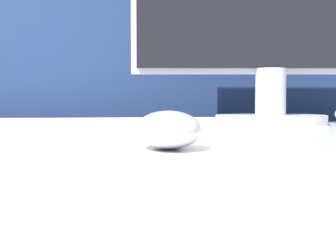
# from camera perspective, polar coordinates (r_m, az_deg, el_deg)

# --- Properties ---
(partition_panel) EXTENTS (5.00, 0.03, 1.34)m
(partition_panel) POSITION_cam_1_polar(r_m,az_deg,el_deg) (1.26, 1.26, -2.14)
(partition_panel) COLOR navy
(partition_panel) RESTS_ON ground_plane
(computer_mouse_near) EXTENTS (0.07, 0.11, 0.04)m
(computer_mouse_near) POSITION_cam_1_polar(r_m,az_deg,el_deg) (0.49, 0.05, -0.44)
(computer_mouse_near) COLOR white
(computer_mouse_near) RESTS_ON desk
(keyboard) EXTENTS (0.47, 0.19, 0.02)m
(keyboard) POSITION_cam_1_polar(r_m,az_deg,el_deg) (0.67, -6.86, -0.23)
(keyboard) COLOR silver
(keyboard) RESTS_ON desk
(monitor) EXTENTS (0.59, 0.23, 0.43)m
(monitor) POSITION_cam_1_polar(r_m,az_deg,el_deg) (1.03, 12.48, 12.93)
(monitor) COLOR silver
(monitor) RESTS_ON desk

